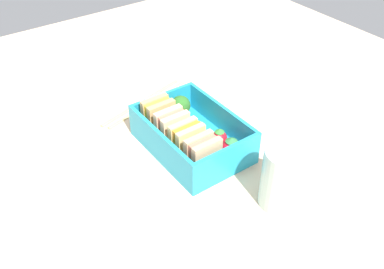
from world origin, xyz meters
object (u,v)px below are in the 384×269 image
(sandwich_left, at_px, (203,155))
(broccoli_floret, at_px, (181,106))
(sandwich_center_right, at_px, (158,115))
(strawberry_left, at_px, (219,138))
(carrot_stick_left, at_px, (203,135))
(sandwich_center, at_px, (172,127))
(chopstick_pair, at_px, (146,101))
(carrot_stick_far_left, at_px, (194,123))
(sandwich_center_left, at_px, (187,140))
(drinking_glass, at_px, (285,178))
(strawberry_far_left, at_px, (231,149))

(sandwich_left, height_order, broccoli_floret, sandwich_left)
(sandwich_center_right, height_order, strawberry_left, sandwich_center_right)
(carrot_stick_left, bearing_deg, sandwich_left, 142.31)
(sandwich_center, height_order, carrot_stick_left, sandwich_center)
(strawberry_left, bearing_deg, chopstick_pair, 7.79)
(carrot_stick_left, relative_size, carrot_stick_far_left, 1.38)
(sandwich_center_left, xyz_separation_m, strawberry_left, (-0.01, -0.06, -0.01))
(sandwich_center, bearing_deg, broccoli_floret, -47.39)
(sandwich_left, bearing_deg, drinking_glass, -152.25)
(carrot_stick_far_left, bearing_deg, sandwich_center, 104.32)
(sandwich_left, distance_m, sandwich_center_right, 0.12)
(chopstick_pair, bearing_deg, sandwich_left, 172.07)
(sandwich_center_left, bearing_deg, sandwich_center, 0.00)
(sandwich_center, bearing_deg, drinking_glass, -163.26)
(carrot_stick_left, bearing_deg, broccoli_floret, 0.44)
(sandwich_left, relative_size, strawberry_far_left, 1.49)
(sandwich_center, bearing_deg, strawberry_far_left, -148.96)
(sandwich_center, relative_size, broccoli_floret, 1.21)
(sandwich_left, xyz_separation_m, strawberry_left, (0.03, -0.06, -0.01))
(chopstick_pair, bearing_deg, carrot_stick_left, -174.67)
(strawberry_far_left, bearing_deg, strawberry_left, -7.50)
(broccoli_floret, xyz_separation_m, chopstick_pair, (0.09, 0.01, -0.04))
(strawberry_left, bearing_deg, sandwich_center_left, 79.56)
(carrot_stick_left, relative_size, chopstick_pair, 0.25)
(chopstick_pair, bearing_deg, strawberry_far_left, -174.56)
(carrot_stick_left, relative_size, drinking_glass, 0.54)
(strawberry_far_left, relative_size, drinking_glass, 0.41)
(sandwich_center, distance_m, carrot_stick_left, 0.05)
(sandwich_center_right, relative_size, broccoli_floret, 1.21)
(sandwich_center, height_order, drinking_glass, drinking_glass)
(strawberry_left, bearing_deg, broccoli_floret, 6.96)
(sandwich_center_right, bearing_deg, drinking_glass, -166.09)
(sandwich_left, height_order, carrot_stick_far_left, sandwich_left)
(carrot_stick_left, bearing_deg, chopstick_pair, 5.33)
(strawberry_left, xyz_separation_m, carrot_stick_far_left, (0.06, 0.00, -0.01))
(sandwich_left, height_order, sandwich_center, same)
(sandwich_center_right, distance_m, strawberry_far_left, 0.14)
(sandwich_center, distance_m, carrot_stick_far_left, 0.06)
(strawberry_left, distance_m, carrot_stick_left, 0.03)
(sandwich_center, bearing_deg, carrot_stick_far_left, -75.68)
(sandwich_center_right, bearing_deg, sandwich_center, 180.00)
(sandwich_center_left, height_order, carrot_stick_left, sandwich_center_left)
(chopstick_pair, distance_m, drinking_glass, 0.33)
(strawberry_left, height_order, broccoli_floret, broccoli_floret)
(sandwich_center, bearing_deg, chopstick_pair, -12.56)
(sandwich_center_right, xyz_separation_m, carrot_stick_far_left, (-0.03, -0.05, -0.02))
(strawberry_far_left, distance_m, carrot_stick_left, 0.06)
(carrot_stick_left, bearing_deg, strawberry_left, -158.99)
(sandwich_center_right, relative_size, strawberry_left, 1.76)
(broccoli_floret, bearing_deg, strawberry_left, -173.04)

